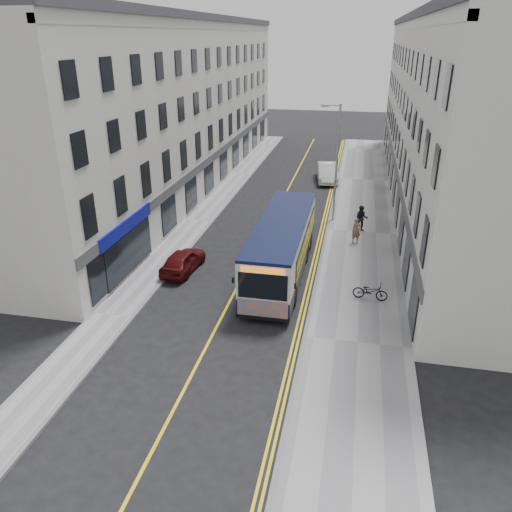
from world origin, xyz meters
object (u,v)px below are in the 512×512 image
at_px(bicycle, 370,291).
at_px(pedestrian_far, 361,218).
at_px(streetlamp, 336,160).
at_px(pedestrian_near, 356,231).
at_px(car_white, 327,172).
at_px(car_maroon, 183,260).
at_px(city_bus, 282,246).

relative_size(bicycle, pedestrian_far, 0.97).
distance_m(streetlamp, pedestrian_near, 5.60).
bearing_deg(streetlamp, bicycle, -77.12).
bearing_deg(pedestrian_near, car_white, 80.23).
relative_size(pedestrian_far, car_maroon, 0.47).
bearing_deg(pedestrian_far, car_white, 105.11).
height_order(pedestrian_far, car_white, pedestrian_far).
bearing_deg(car_maroon, car_white, -102.46).
distance_m(bicycle, pedestrian_near, 7.30).
xyz_separation_m(pedestrian_near, car_white, (-2.84, 14.51, -0.13)).
bearing_deg(city_bus, car_white, 86.95).
bearing_deg(city_bus, bicycle, -23.85).
height_order(streetlamp, car_maroon, streetlamp).
xyz_separation_m(streetlamp, pedestrian_near, (1.73, -4.05, -3.46)).
height_order(city_bus, pedestrian_far, city_bus).
bearing_deg(car_white, bicycle, -88.09).
bearing_deg(bicycle, car_maroon, 88.02).
relative_size(streetlamp, bicycle, 4.73).
height_order(streetlamp, car_white, streetlamp).
xyz_separation_m(bicycle, car_white, (-3.70, 21.75, 0.23)).
relative_size(streetlamp, pedestrian_far, 4.60).
xyz_separation_m(streetlamp, bicycle, (2.58, -11.30, -3.82)).
bearing_deg(car_white, streetlamp, -91.65).
height_order(streetlamp, bicycle, streetlamp).
relative_size(pedestrian_near, car_maroon, 0.43).
bearing_deg(streetlamp, pedestrian_near, -66.92).
relative_size(pedestrian_near, car_white, 0.33).
xyz_separation_m(streetlamp, pedestrian_far, (2.01, -1.86, -3.39)).
distance_m(streetlamp, pedestrian_far, 4.36).
bearing_deg(city_bus, car_maroon, -173.38).
height_order(streetlamp, city_bus, streetlamp).
bearing_deg(pedestrian_near, bicycle, -104.11).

